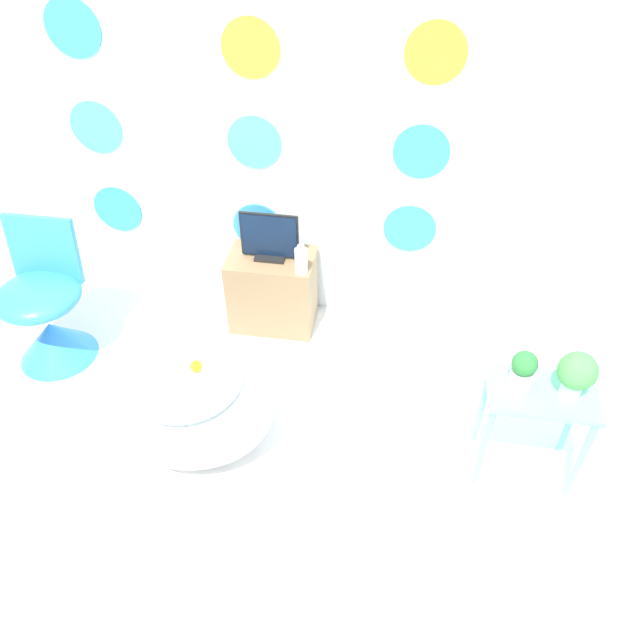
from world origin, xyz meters
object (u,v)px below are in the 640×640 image
(bathtub, at_px, (191,408))
(tv, at_px, (270,239))
(chair, at_px, (48,318))
(potted_plant_right, at_px, (577,373))
(potted_plant_left, at_px, (523,370))
(vase, at_px, (301,260))

(bathtub, relative_size, tv, 2.45)
(bathtub, relative_size, chair, 0.99)
(bathtub, height_order, chair, chair)
(bathtub, xyz_separation_m, potted_plant_right, (1.76, 0.07, 0.46))
(tv, relative_size, potted_plant_right, 1.46)
(chair, relative_size, tv, 2.47)
(tv, bearing_deg, potted_plant_left, -33.85)
(tv, bearing_deg, chair, -157.63)
(chair, distance_m, potted_plant_right, 2.83)
(vase, height_order, potted_plant_left, potted_plant_left)
(potted_plant_right, bearing_deg, bathtub, -177.71)
(bathtub, relative_size, potted_plant_left, 4.06)
(bathtub, relative_size, potted_plant_right, 3.57)
(chair, bearing_deg, potted_plant_left, -8.88)
(chair, height_order, potted_plant_right, chair)
(vase, relative_size, potted_plant_left, 0.88)
(potted_plant_right, bearing_deg, vase, 149.62)
(tv, xyz_separation_m, vase, (0.20, -0.12, -0.05))
(bathtub, distance_m, potted_plant_left, 1.61)
(vase, relative_size, potted_plant_right, 0.77)
(tv, height_order, potted_plant_left, tv)
(bathtub, distance_m, vase, 1.02)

